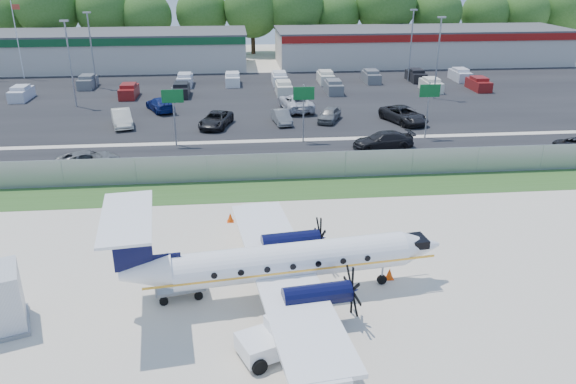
{
  "coord_description": "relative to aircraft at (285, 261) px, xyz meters",
  "views": [
    {
      "loc": [
        -2.93,
        -23.9,
        14.71
      ],
      "look_at": [
        0.0,
        6.0,
        2.3
      ],
      "focal_mm": 35.0,
      "sensor_mm": 36.0,
      "label": 1
    }
  ],
  "objects": [
    {
      "name": "light_pole_se",
      "position": [
        20.88,
        49.29,
        3.36
      ],
      "size": [
        0.9,
        0.35,
        9.09
      ],
      "color": "gray",
      "rests_on": "ground"
    },
    {
      "name": "light_pole_nw",
      "position": [
        -19.12,
        39.29,
        3.36
      ],
      "size": [
        0.9,
        0.35,
        9.09
      ],
      "color": "gray",
      "rests_on": "ground"
    },
    {
      "name": "sign_right",
      "position": [
        14.88,
        24.2,
        1.74
      ],
      "size": [
        1.8,
        0.26,
        5.0
      ],
      "color": "gray",
      "rests_on": "ground"
    },
    {
      "name": "pushback_tug",
      "position": [
        -0.77,
        -4.11,
        -1.19
      ],
      "size": [
        3.09,
        2.73,
        1.44
      ],
      "color": "white",
      "rests_on": "ground"
    },
    {
      "name": "aircraft",
      "position": [
        0.0,
        0.0,
        0.0
      ],
      "size": [
        15.84,
        15.57,
        4.86
      ],
      "color": "white",
      "rests_on": "ground"
    },
    {
      "name": "road_car_west",
      "position": [
        -13.31,
        19.19,
        -1.88
      ],
      "size": [
        5.2,
        3.64,
        1.32
      ],
      "primitive_type": "imported",
      "rotation": [
        0.0,
        0.0,
        1.91
      ],
      "color": "#595B5E",
      "rests_on": "ground"
    },
    {
      "name": "parked_car_c",
      "position": [
        2.5,
        30.34,
        -1.88
      ],
      "size": [
        1.95,
        4.17,
        1.32
      ],
      "primitive_type": "imported",
      "rotation": [
        0.0,
        0.0,
        0.14
      ],
      "color": "#595B5E",
      "rests_on": "ground"
    },
    {
      "name": "light_pole_ne",
      "position": [
        20.88,
        39.29,
        3.36
      ],
      "size": [
        0.9,
        0.35,
        9.09
      ],
      "color": "gray",
      "rests_on": "ground"
    },
    {
      "name": "building_east",
      "position": [
        26.88,
        63.27,
        0.75
      ],
      "size": [
        44.4,
        12.4,
        5.24
      ],
      "color": "beige",
      "rests_on": "ground"
    },
    {
      "name": "parked_car_e",
      "position": [
        14.43,
        29.54,
        -1.88
      ],
      "size": [
        4.34,
        6.16,
        1.56
      ],
      "primitive_type": "imported",
      "rotation": [
        0.0,
        0.0,
        0.35
      ],
      "color": "black",
      "rests_on": "ground"
    },
    {
      "name": "tree_line",
      "position": [
        0.88,
        75.29,
        -1.88
      ],
      "size": [
        112.0,
        6.0,
        14.0
      ],
      "primitive_type": null,
      "color": "#2E5B1A",
      "rests_on": "ground"
    },
    {
      "name": "access_road",
      "position": [
        0.88,
        20.29,
        -1.86
      ],
      "size": [
        170.0,
        8.0,
        0.02
      ],
      "primitive_type": "cube",
      "color": "black",
      "rests_on": "ground"
    },
    {
      "name": "cone_port_wing",
      "position": [
        2.12,
        -5.66,
        -1.6
      ],
      "size": [
        0.41,
        0.41,
        0.58
      ],
      "color": "#E34507",
      "rests_on": "ground"
    },
    {
      "name": "cone_nose",
      "position": [
        5.35,
        1.05,
        -1.6
      ],
      "size": [
        0.41,
        0.41,
        0.58
      ],
      "color": "#E34507",
      "rests_on": "ground"
    },
    {
      "name": "ground",
      "position": [
        0.88,
        1.29,
        -1.88
      ],
      "size": [
        170.0,
        170.0,
        0.0
      ],
      "primitive_type": "plane",
      "color": "beige",
      "rests_on": "ground"
    },
    {
      "name": "parked_car_a",
      "position": [
        -12.79,
        30.89,
        -1.88
      ],
      "size": [
        2.87,
        5.13,
        1.6
      ],
      "primitive_type": "imported",
      "rotation": [
        0.0,
        0.0,
        0.26
      ],
      "color": "beige",
      "rests_on": "ground"
    },
    {
      "name": "building_west",
      "position": [
        -23.12,
        63.27,
        0.75
      ],
      "size": [
        46.4,
        12.4,
        5.24
      ],
      "color": "beige",
      "rests_on": "ground"
    },
    {
      "name": "parked_car_b",
      "position": [
        -3.82,
        29.79,
        -1.88
      ],
      "size": [
        3.63,
        5.52,
        1.41
      ],
      "primitive_type": "imported",
      "rotation": [
        0.0,
        0.0,
        -0.27
      ],
      "color": "black",
      "rests_on": "ground"
    },
    {
      "name": "baggage_cart_near",
      "position": [
        -4.94,
        0.53,
        -1.32
      ],
      "size": [
        2.51,
        1.78,
        1.2
      ],
      "color": "gray",
      "rests_on": "ground"
    },
    {
      "name": "cone_starboard_wing",
      "position": [
        -2.54,
        8.47,
        -1.6
      ],
      "size": [
        0.41,
        0.41,
        0.58
      ],
      "color": "#E34507",
      "rests_on": "ground"
    },
    {
      "name": "road_car_mid",
      "position": [
        10.29,
        21.54,
        -1.88
      ],
      "size": [
        5.23,
        2.47,
        1.48
      ],
      "primitive_type": "imported",
      "rotation": [
        0.0,
        0.0,
        -1.49
      ],
      "color": "black",
      "rests_on": "ground"
    },
    {
      "name": "flagpole_east",
      "position": [
        -30.05,
        56.29,
        3.77
      ],
      "size": [
        1.06,
        0.12,
        10.0
      ],
      "color": "white",
      "rests_on": "ground"
    },
    {
      "name": "parked_car_g",
      "position": [
        4.48,
        35.47,
        -1.88
      ],
      "size": [
        3.56,
        6.48,
        1.72
      ],
      "primitive_type": "imported",
      "rotation": [
        0.0,
        0.0,
        3.26
      ],
      "color": "silver",
      "rests_on": "ground"
    },
    {
      "name": "perimeter_fence",
      "position": [
        0.88,
        15.29,
        -0.87
      ],
      "size": [
        120.0,
        0.06,
        1.99
      ],
      "color": "gray",
      "rests_on": "ground"
    },
    {
      "name": "parking_lot",
      "position": [
        0.88,
        41.29,
        -1.86
      ],
      "size": [
        170.0,
        32.0,
        0.02
      ],
      "primitive_type": "cube",
      "color": "black",
      "rests_on": "ground"
    },
    {
      "name": "far_parking_rows",
      "position": [
        0.88,
        46.29,
        -1.88
      ],
      "size": [
        56.0,
        10.0,
        1.6
      ],
      "primitive_type": null,
      "color": "gray",
      "rests_on": "ground"
    },
    {
      "name": "sign_mid",
      "position": [
        3.88,
        24.2,
        1.74
      ],
      "size": [
        1.8,
        0.26,
        5.0
      ],
      "color": "gray",
      "rests_on": "ground"
    },
    {
      "name": "parked_car_f",
      "position": [
        -9.8,
        36.5,
        -1.88
      ],
      "size": [
        3.87,
        5.42,
        1.46
      ],
      "primitive_type": "imported",
      "rotation": [
        0.0,
        0.0,
        3.55
      ],
      "color": "navy",
      "rests_on": "ground"
    },
    {
      "name": "grass_verge",
      "position": [
        0.88,
        13.29,
        -1.87
      ],
      "size": [
        170.0,
        4.0,
        0.02
      ],
      "primitive_type": "cube",
      "color": "#2D561E",
      "rests_on": "ground"
    },
    {
      "name": "light_pole_sw",
      "position": [
        -19.12,
        49.29,
        3.36
      ],
      "size": [
        0.9,
        0.35,
        9.09
      ],
      "color": "gray",
      "rests_on": "ground"
    },
    {
      "name": "parked_car_d",
      "position": [
        7.26,
        30.67,
        -1.88
      ],
      "size": [
        3.18,
        4.42,
        1.4
      ],
      "primitive_type": "imported",
      "rotation": [
        0.0,
        0.0,
        -0.42
      ],
      "color": "#595B5E",
      "rests_on": "ground"
    },
    {
      "name": "sign_left",
      "position": [
        -7.12,
        24.2,
        1.74
      ],
      "size": [
        1.8,
        0.26,
        5.0
      ],
      "color": "gray",
      "rests_on": "ground"
    }
  ]
}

